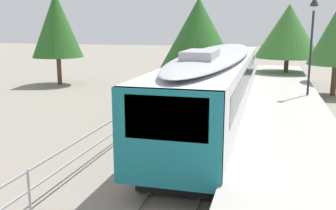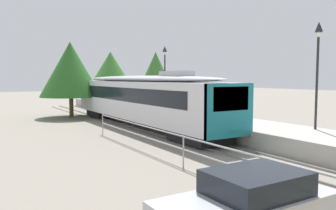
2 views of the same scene
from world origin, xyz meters
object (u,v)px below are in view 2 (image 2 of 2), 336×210
Objects in this scene: commuter_train at (141,97)px; parked_hatchback_silver at (249,207)px; platform_lamp_far_end at (165,65)px; platform_lamp_mid_platform at (318,55)px.

commuter_train is 17.14m from parked_hatchback_silver.
platform_lamp_far_end is (4.53, 4.36, 2.48)m from commuter_train.
platform_lamp_mid_platform is 1.34× the size of parked_hatchback_silver.
platform_lamp_far_end is at bearing 63.85° from parked_hatchback_silver.
platform_lamp_mid_platform is (4.53, -10.56, 2.48)m from commuter_train.
platform_lamp_mid_platform is 1.00× the size of platform_lamp_far_end.
platform_lamp_mid_platform is at bearing -66.78° from commuter_train.
commuter_train is 3.54× the size of platform_lamp_mid_platform.
commuter_train is 6.76m from platform_lamp_far_end.
commuter_train reaches higher than parked_hatchback_silver.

